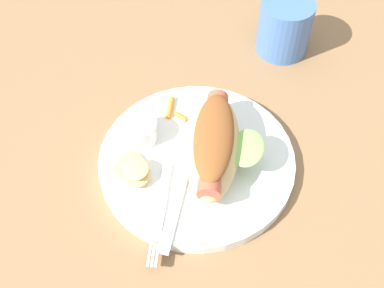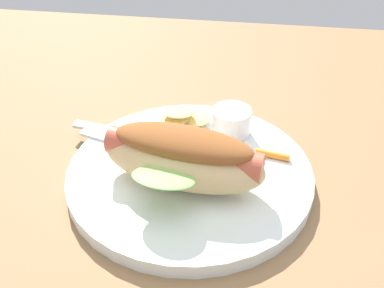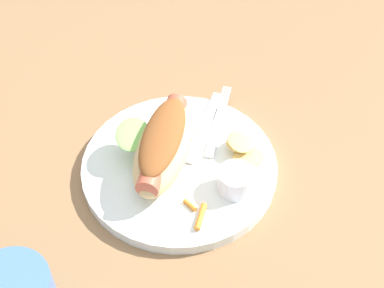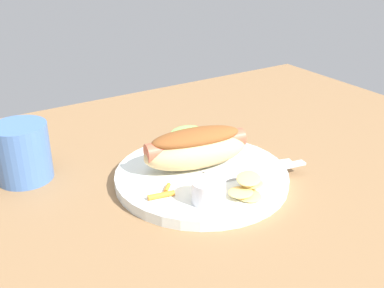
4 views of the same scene
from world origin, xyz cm
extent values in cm
cube|color=olive|center=(0.00, 0.00, -0.90)|extent=(120.00, 90.00, 1.80)
cylinder|color=white|center=(-2.55, -1.82, 0.80)|extent=(26.10, 26.10, 1.60)
ellipsoid|color=#DBB77A|center=(-2.89, -3.90, 4.24)|extent=(17.46, 9.31, 5.28)
cylinder|color=#C1563D|center=(-2.89, -3.90, 5.17)|extent=(16.08, 5.43, 2.92)
ellipsoid|color=brown|center=(-2.89, -3.90, 6.48)|extent=(14.73, 7.25, 2.49)
ellipsoid|color=#7FC65B|center=(-4.07, -7.98, 5.30)|extent=(6.59, 5.27, 1.53)
cylinder|color=white|center=(1.21, 5.57, 3.15)|extent=(4.58, 4.58, 3.11)
cube|color=silver|center=(-9.02, 2.95, 1.80)|extent=(11.06, 2.96, 0.40)
cube|color=silver|center=(-15.96, 4.54, 1.80)|extent=(3.21, 0.81, 0.40)
cube|color=silver|center=(-16.03, 4.10, 1.80)|extent=(3.21, 0.81, 0.40)
cube|color=silver|center=(-16.10, 3.65, 1.80)|extent=(3.21, 0.81, 0.40)
cube|color=silver|center=(-9.31, 1.17, 1.78)|extent=(14.05, 5.08, 0.36)
ellipsoid|color=#E6C26E|center=(-3.98, 7.39, 1.85)|extent=(4.31, 4.93, 0.50)
ellipsoid|color=#E6C26E|center=(-3.11, 7.02, 2.33)|extent=(4.78, 4.77, 0.76)
ellipsoid|color=#E6C26E|center=(-5.62, 6.07, 2.67)|extent=(4.78, 4.73, 0.74)
ellipsoid|color=#E6C26E|center=(-5.14, 6.14, 3.50)|extent=(4.94, 4.73, 1.16)
cylinder|color=orange|center=(6.14, 1.41, 1.98)|extent=(3.81, 1.48, 0.77)
cylinder|color=orange|center=(4.41, 0.05, 1.90)|extent=(1.81, 1.87, 0.60)
camera|label=1|loc=(-40.35, 1.12, 54.62)|focal=46.00mm
camera|label=2|loc=(3.25, -39.01, 32.29)|focal=42.62mm
camera|label=3|loc=(45.56, 2.52, 58.91)|focal=52.67mm
camera|label=4|loc=(31.51, 49.57, 35.03)|focal=43.49mm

